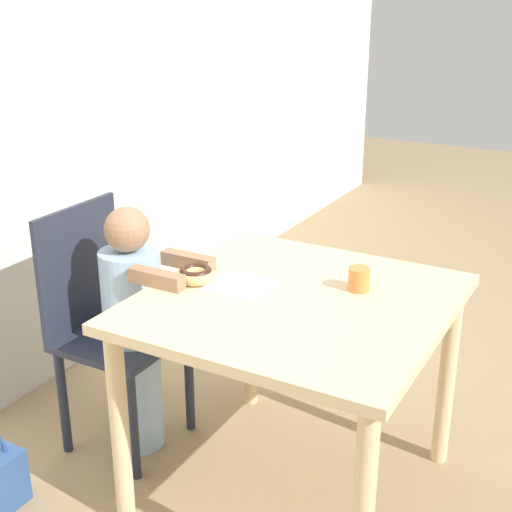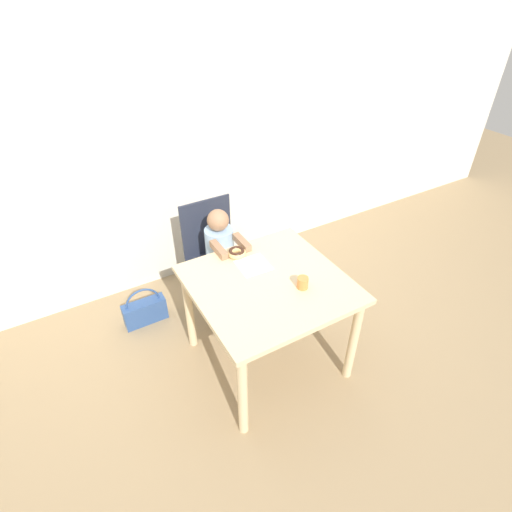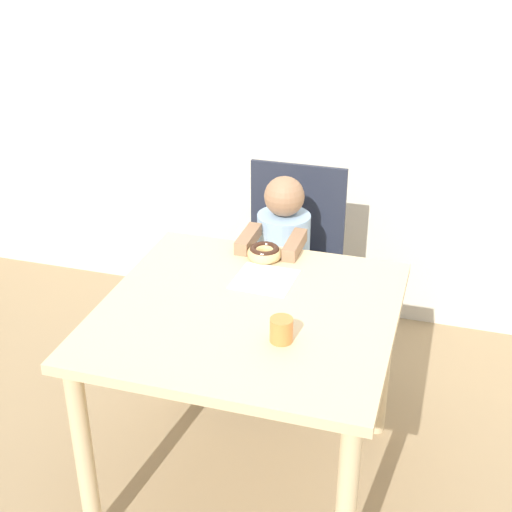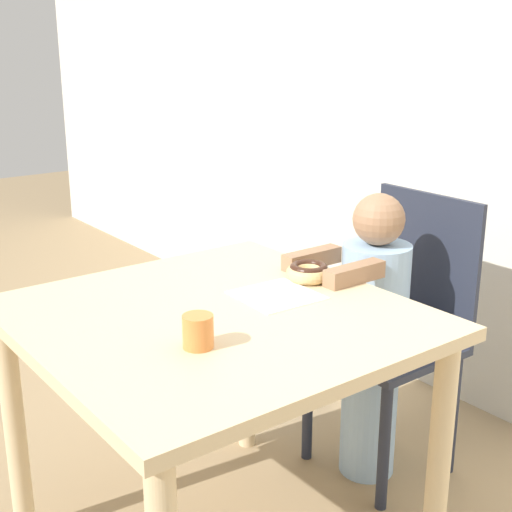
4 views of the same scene
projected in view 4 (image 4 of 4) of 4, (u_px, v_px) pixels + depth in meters
The scene contains 7 objects.
dining_table at pixel (216, 351), 1.84m from camera, with size 0.95×0.93×0.74m.
chair at pixel (397, 330), 2.35m from camera, with size 0.42×0.39×0.92m.
child_figure at pixel (372, 336), 2.27m from camera, with size 0.23×0.40×0.95m.
donut at pixel (309, 272), 2.03m from camera, with size 0.13×0.13×0.05m.
napkin at pixel (277, 295), 1.92m from camera, with size 0.21×0.21×0.00m.
handbag at pixel (293, 362), 2.96m from camera, with size 0.34×0.11×0.34m.
cup at pixel (198, 331), 1.59m from camera, with size 0.07×0.07×0.08m.
Camera 4 is at (1.40, -0.94, 1.41)m, focal length 50.00 mm.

